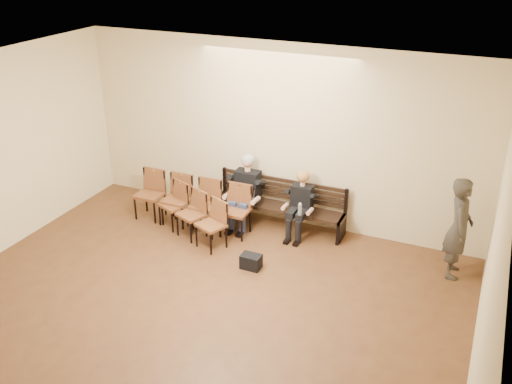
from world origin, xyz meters
TOP-DOWN VIEW (x-y plane):
  - ground at (0.00, 0.00)m, footprint 10.00×10.00m
  - room_walls at (0.00, 0.79)m, footprint 8.02×10.01m
  - bench at (0.20, 4.65)m, footprint 2.60×0.90m
  - seated_man at (-0.44, 4.53)m, footprint 0.59×0.82m
  - seated_woman at (0.68, 4.53)m, footprint 0.49×0.68m
  - laptop at (-0.40, 4.34)m, footprint 0.38×0.32m
  - water_bottle at (0.78, 4.23)m, footprint 0.09×0.09m
  - bag at (0.33, 3.07)m, footprint 0.35×0.24m
  - passerby at (3.50, 4.29)m, footprint 0.56×0.79m
  - chair_row_front at (-1.36, 4.00)m, footprint 2.39×0.59m
  - chair_row_back at (-1.15, 3.64)m, footprint 1.67×1.05m

SIDE VIEW (x-z plane):
  - ground at x=0.00m, z-range 0.00..0.00m
  - bag at x=0.33m, z-range 0.00..0.25m
  - bench at x=0.20m, z-range 0.00..0.45m
  - chair_row_back at x=-1.15m, z-range 0.00..0.89m
  - chair_row_front at x=-1.36m, z-range 0.00..0.98m
  - seated_woman at x=0.68m, z-range 0.00..1.14m
  - water_bottle at x=0.78m, z-range 0.45..0.69m
  - laptop at x=-0.40m, z-range 0.45..0.70m
  - seated_man at x=-0.44m, z-range 0.00..1.42m
  - passerby at x=3.50m, z-range 0.00..2.02m
  - room_walls at x=0.00m, z-range 0.78..4.29m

